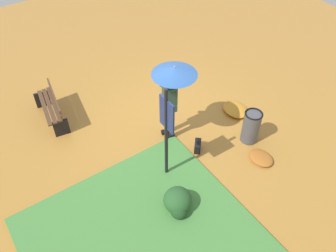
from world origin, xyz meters
The scene contains 9 objects.
ground_plane centered at (0.00, 0.00, 0.00)m, with size 18.00×18.00×0.00m, color #B27A33.
person_with_umbrella centered at (0.37, -0.16, 1.55)m, with size 0.96×0.96×2.04m.
info_sign_post centered at (1.23, -0.88, 1.44)m, with size 0.44×0.07×2.30m.
handbag centered at (1.07, 0.09, 0.13)m, with size 0.32×0.30×0.37m.
park_bench centered at (-1.80, -2.24, 0.40)m, with size 1.40×0.58×0.75m.
trash_bin centered at (1.49, 1.29, 0.42)m, with size 0.42×0.42×0.83m.
shrub_cluster centered at (2.10, -1.21, 0.24)m, with size 0.62×0.56×0.50m.
leaf_pile_near_person centered at (0.57, 1.71, 0.08)m, with size 0.72×0.57×0.16m.
leaf_pile_by_bench centered at (2.12, 1.08, 0.06)m, with size 0.57×0.46×0.13m.
Camera 1 is at (5.20, -3.57, 6.03)m, focal length 37.62 mm.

